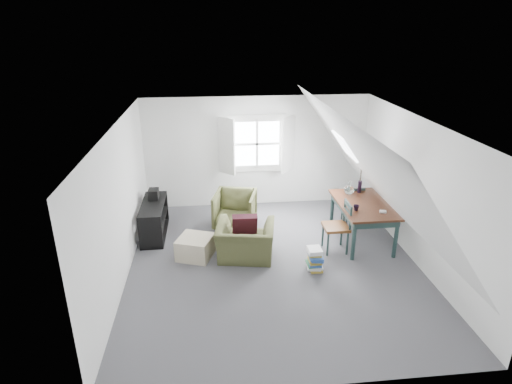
{
  "coord_description": "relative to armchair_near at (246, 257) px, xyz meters",
  "views": [
    {
      "loc": [
        -1.01,
        -6.46,
        3.98
      ],
      "look_at": [
        -0.25,
        0.6,
        1.14
      ],
      "focal_mm": 30.0,
      "sensor_mm": 36.0,
      "label": 1
    }
  ],
  "objects": [
    {
      "name": "armchair_far",
      "position": [
        -0.11,
        1.28,
        0.0
      ],
      "size": [
        0.99,
        1.01,
        0.76
      ],
      "primitive_type": "imported",
      "rotation": [
        0.0,
        0.0,
        -0.24
      ],
      "color": "#434624",
      "rests_on": "floor"
    },
    {
      "name": "wall_left",
      "position": [
        -2.03,
        -0.29,
        1.25
      ],
      "size": [
        0.0,
        5.5,
        5.5
      ],
      "primitive_type": "plane",
      "rotation": [
        1.57,
        0.0,
        1.57
      ],
      "color": "white",
      "rests_on": "ground"
    },
    {
      "name": "vase_twigs",
      "position": [
        2.38,
        0.97,
        0.92
      ],
      "size": [
        0.08,
        0.09,
        0.61
      ],
      "rotation": [
        0.0,
        0.0,
        0.28
      ],
      "color": "black",
      "rests_on": "dining_table"
    },
    {
      "name": "cup",
      "position": [
        2.03,
        0.12,
        0.78
      ],
      "size": [
        0.11,
        0.11,
        0.1
      ],
      "primitive_type": "imported",
      "rotation": [
        0.0,
        0.0,
        0.04
      ],
      "color": "black",
      "rests_on": "dining_table"
    },
    {
      "name": "electronics_box",
      "position": [
        -1.73,
        1.36,
        0.76
      ],
      "size": [
        0.2,
        0.27,
        0.21
      ],
      "primitive_type": "cube",
      "rotation": [
        0.0,
        0.0,
        -0.03
      ],
      "color": "black",
      "rests_on": "media_shelf"
    },
    {
      "name": "dining_chair_far",
      "position": [
        2.36,
        1.19,
        0.44
      ],
      "size": [
        0.39,
        0.39,
        0.84
      ],
      "rotation": [
        0.0,
        0.0,
        3.32
      ],
      "color": "brown",
      "rests_on": "floor"
    },
    {
      "name": "armchair_near",
      "position": [
        0.0,
        0.0,
        0.0
      ],
      "size": [
        1.14,
        1.04,
        0.66
      ],
      "primitive_type": "imported",
      "rotation": [
        0.0,
        0.0,
        2.97
      ],
      "color": "#434624",
      "rests_on": "floor"
    },
    {
      "name": "paper_box",
      "position": [
        2.48,
        -0.03,
        0.8
      ],
      "size": [
        0.13,
        0.1,
        0.04
      ],
      "primitive_type": "cube",
      "rotation": [
        0.0,
        0.0,
        -0.26
      ],
      "color": "white",
      "rests_on": "dining_table"
    },
    {
      "name": "dining_chair_near",
      "position": [
        1.71,
        0.09,
        0.5
      ],
      "size": [
        0.45,
        0.45,
        0.96
      ],
      "rotation": [
        0.0,
        0.0,
        -1.69
      ],
      "color": "brown",
      "rests_on": "floor"
    },
    {
      "name": "skylight",
      "position": [
        2.02,
        1.01,
        1.75
      ],
      "size": [
        0.35,
        0.75,
        0.47
      ],
      "primitive_type": "cube",
      "rotation": [
        0.0,
        0.95,
        0.0
      ],
      "color": "white",
      "rests_on": "slope_right"
    },
    {
      "name": "slope_right",
      "position": [
        2.02,
        -0.29,
        1.78
      ],
      "size": [
        3.19,
        5.5,
        4.48
      ],
      "primitive_type": "plane",
      "rotation": [
        0.0,
        -2.19,
        0.0
      ],
      "color": "white",
      "rests_on": "wall_right"
    },
    {
      "name": "media_shelf",
      "position": [
        -1.73,
        1.07,
        0.3
      ],
      "size": [
        0.44,
        1.31,
        0.67
      ],
      "rotation": [
        0.0,
        0.0,
        -0.02
      ],
      "color": "black",
      "rests_on": "floor"
    },
    {
      "name": "dining_table",
      "position": [
        2.28,
        0.42,
        0.68
      ],
      "size": [
        0.94,
        1.57,
        0.78
      ],
      "rotation": [
        0.0,
        0.0,
        -0.04
      ],
      "color": "#351B10",
      "rests_on": "floor"
    },
    {
      "name": "ottoman",
      "position": [
        -0.9,
        0.13,
        0.19
      ],
      "size": [
        0.74,
        0.74,
        0.38
      ],
      "primitive_type": "cube",
      "rotation": [
        0.0,
        0.0,
        -0.35
      ],
      "color": "tan",
      "rests_on": "floor"
    },
    {
      "name": "wall_front",
      "position": [
        0.47,
        -3.04,
        1.25
      ],
      "size": [
        5.0,
        0.0,
        5.0
      ],
      "primitive_type": "plane",
      "rotation": [
        -1.57,
        0.0,
        0.0
      ],
      "color": "white",
      "rests_on": "ground"
    },
    {
      "name": "wall_back",
      "position": [
        0.47,
        2.46,
        1.25
      ],
      "size": [
        5.0,
        0.0,
        5.0
      ],
      "primitive_type": "plane",
      "rotation": [
        1.57,
        0.0,
        0.0
      ],
      "color": "white",
      "rests_on": "ground"
    },
    {
      "name": "ceiling",
      "position": [
        0.47,
        -0.29,
        2.5
      ],
      "size": [
        5.5,
        5.5,
        0.0
      ],
      "primitive_type": "plane",
      "rotation": [
        3.14,
        0.0,
        0.0
      ],
      "color": "white",
      "rests_on": "wall_back"
    },
    {
      "name": "dormer_window",
      "position": [
        0.47,
        2.39,
        1.45
      ],
      "size": [
        1.71,
        0.35,
        1.3
      ],
      "color": "white",
      "rests_on": "wall_back"
    },
    {
      "name": "throw_pillow",
      "position": [
        -0.0,
        0.15,
        0.57
      ],
      "size": [
        0.45,
        0.27,
        0.46
      ],
      "primitive_type": "cube",
      "rotation": [
        0.31,
        0.0,
        -0.02
      ],
      "color": "#3A101A",
      "rests_on": "armchair_near"
    },
    {
      "name": "magazine_stack",
      "position": [
        1.15,
        -0.53,
        0.2
      ],
      "size": [
        0.3,
        0.35,
        0.4
      ],
      "rotation": [
        0.0,
        0.0,
        0.04
      ],
      "color": "#B29933",
      "rests_on": "floor"
    },
    {
      "name": "demijohn",
      "position": [
        2.13,
        0.87,
        0.9
      ],
      "size": [
        0.19,
        0.19,
        0.27
      ],
      "rotation": [
        0.0,
        0.0,
        -0.05
      ],
      "color": "silver",
      "rests_on": "dining_table"
    },
    {
      "name": "floor",
      "position": [
        0.47,
        -0.29,
        0.0
      ],
      "size": [
        5.5,
        5.5,
        0.0
      ],
      "primitive_type": "plane",
      "color": "#4D4C51",
      "rests_on": "ground"
    },
    {
      "name": "slope_left",
      "position": [
        -1.08,
        -0.29,
        1.78
      ],
      "size": [
        3.19,
        5.5,
        4.48
      ],
      "primitive_type": "plane",
      "rotation": [
        0.0,
        2.19,
        0.0
      ],
      "color": "white",
      "rests_on": "wall_left"
    },
    {
      "name": "wall_right",
      "position": [
        2.97,
        -0.29,
        1.25
      ],
      "size": [
        0.0,
        5.5,
        5.5
      ],
      "primitive_type": "plane",
      "rotation": [
        1.57,
        0.0,
        -1.57
      ],
      "color": "white",
      "rests_on": "ground"
    }
  ]
}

